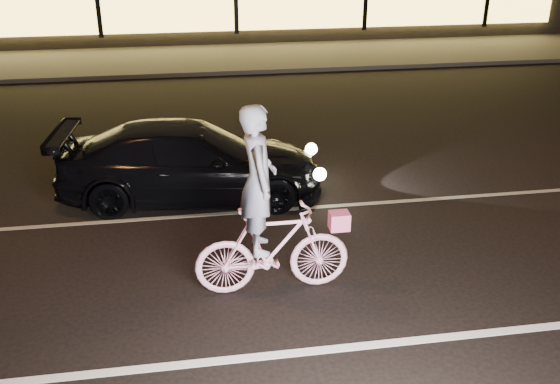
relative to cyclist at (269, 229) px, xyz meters
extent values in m
plane|color=black|center=(1.06, 0.23, -0.86)|extent=(90.00, 90.00, 0.00)
cube|color=silver|center=(1.06, -1.27, -0.85)|extent=(60.00, 0.12, 0.01)
cube|color=gray|center=(1.06, 2.23, -0.85)|extent=(60.00, 0.10, 0.01)
cube|color=#383533|center=(1.06, 13.23, -0.80)|extent=(30.00, 4.00, 0.12)
cube|color=#FFD759|center=(1.06, 15.13, 0.74)|extent=(23.00, 0.15, 2.00)
cube|color=black|center=(-3.44, 15.05, 0.74)|extent=(0.15, 0.08, 2.20)
cube|color=black|center=(1.06, 15.05, 0.74)|extent=(0.15, 0.08, 2.20)
imported|color=#FF5598|center=(0.04, 0.00, -0.28)|extent=(1.91, 0.54, 1.15)
imported|color=silver|center=(-0.12, 0.00, 0.65)|extent=(0.43, 0.66, 1.81)
cube|color=#E03E71|center=(0.87, 0.00, 0.04)|extent=(0.24, 0.20, 0.22)
imported|color=black|center=(-0.85, 2.99, -0.24)|extent=(4.41, 2.11, 1.24)
sphere|color=#FFF2BF|center=(1.23, 3.37, -0.29)|extent=(0.21, 0.21, 0.21)
sphere|color=#FFF2BF|center=(1.13, 2.24, -0.29)|extent=(0.21, 0.21, 0.21)
camera|label=1|loc=(-0.92, -6.56, 3.48)|focal=40.00mm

